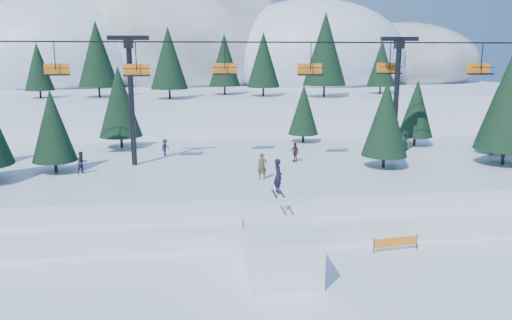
{
  "coord_description": "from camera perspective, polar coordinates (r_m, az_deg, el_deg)",
  "views": [
    {
      "loc": [
        -4.03,
        -22.69,
        11.31
      ],
      "look_at": [
        -0.49,
        6.0,
        5.2
      ],
      "focal_mm": 35.0,
      "sensor_mm": 36.0,
      "label": 1
    }
  ],
  "objects": [
    {
      "name": "banner_near",
      "position": [
        30.75,
        15.68,
        -9.03
      ],
      "size": [
        2.84,
        0.41,
        0.9
      ],
      "color": "black",
      "rests_on": "ground"
    },
    {
      "name": "ground",
      "position": [
        25.67,
        2.81,
        -14.22
      ],
      "size": [
        160.0,
        160.0,
        0.0
      ],
      "primitive_type": "plane",
      "color": "white",
      "rests_on": "ground"
    },
    {
      "name": "distant_skiers",
      "position": [
        41.76,
        -0.92,
        0.95
      ],
      "size": [
        29.21,
        10.43,
        1.88
      ],
      "color": "#452028",
      "rests_on": "mid_shelf"
    },
    {
      "name": "chairlift",
      "position": [
        41.23,
        1.46,
        9.17
      ],
      "size": [
        46.0,
        3.21,
        10.28
      ],
      "color": "black",
      "rests_on": "mid_shelf"
    },
    {
      "name": "jump_kicker",
      "position": [
        26.53,
        2.78,
        -10.13
      ],
      "size": [
        3.62,
        4.93,
        5.87
      ],
      "color": "white",
      "rests_on": "ground"
    },
    {
      "name": "mid_shelf",
      "position": [
        42.11,
        -1.35,
        -1.89
      ],
      "size": [
        70.0,
        22.0,
        2.5
      ],
      "primitive_type": "cube",
      "color": "white",
      "rests_on": "ground"
    },
    {
      "name": "banner_far",
      "position": [
        32.63,
        15.07,
        -7.77
      ],
      "size": [
        2.63,
        1.16,
        0.9
      ],
      "color": "black",
      "rests_on": "ground"
    },
    {
      "name": "mountain_ridge",
      "position": [
        96.05,
        -7.81,
        10.83
      ],
      "size": [
        119.0,
        60.49,
        26.46
      ],
      "color": "white",
      "rests_on": "ground"
    },
    {
      "name": "berm",
      "position": [
        32.77,
        0.42,
        -7.23
      ],
      "size": [
        70.0,
        6.0,
        1.1
      ],
      "primitive_type": "cube",
      "color": "white",
      "rests_on": "ground"
    },
    {
      "name": "conifer_stand",
      "position": [
        41.71,
        1.31,
        5.83
      ],
      "size": [
        61.17,
        17.44,
        9.08
      ],
      "color": "black",
      "rests_on": "mid_shelf"
    }
  ]
}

